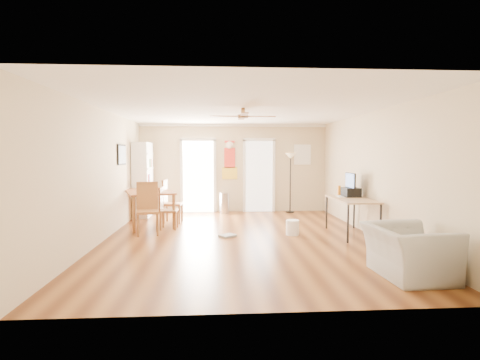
{
  "coord_description": "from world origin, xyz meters",
  "views": [
    {
      "loc": [
        -0.5,
        -7.29,
        1.71
      ],
      "look_at": [
        0.0,
        0.6,
        1.15
      ],
      "focal_mm": 27.26,
      "sensor_mm": 36.0,
      "label": 1
    }
  ],
  "objects": [
    {
      "name": "crown_molding",
      "position": [
        0.0,
        0.0,
        2.56
      ],
      "size": [
        5.5,
        7.0,
        0.08
      ],
      "primitive_type": null,
      "color": "white",
      "rests_on": "wall_back"
    },
    {
      "name": "torchiere_lamp",
      "position": [
        1.65,
        3.24,
        0.87
      ],
      "size": [
        0.37,
        0.37,
        1.75
      ],
      "primitive_type": null,
      "rotation": [
        0.0,
        0.0,
        -0.13
      ],
      "color": "black",
      "rests_on": "floor"
    },
    {
      "name": "wall_left",
      "position": [
        -2.75,
        0.0,
        1.3
      ],
      "size": [
        0.04,
        7.0,
        2.6
      ],
      "primitive_type": null,
      "color": "beige",
      "rests_on": "floor"
    },
    {
      "name": "dining_chair_near",
      "position": [
        -1.98,
        0.49,
        0.55
      ],
      "size": [
        0.53,
        0.53,
        1.1
      ],
      "primitive_type": null,
      "rotation": [
        0.0,
        0.0,
        0.19
      ],
      "color": "#A86436",
      "rests_on": "floor"
    },
    {
      "name": "framed_poster",
      "position": [
        -2.73,
        1.4,
        1.7
      ],
      "size": [
        0.04,
        0.66,
        0.48
      ],
      "primitive_type": "cube",
      "color": "black",
      "rests_on": "wall_left"
    },
    {
      "name": "ceiling",
      "position": [
        0.0,
        0.0,
        2.6
      ],
      "size": [
        5.5,
        7.0,
        0.0
      ],
      "primitive_type": null,
      "color": "silver",
      "rests_on": "floor"
    },
    {
      "name": "wall_right",
      "position": [
        2.75,
        0.0,
        1.3
      ],
      "size": [
        0.04,
        7.0,
        2.6
      ],
      "primitive_type": null,
      "color": "beige",
      "rests_on": "floor"
    },
    {
      "name": "bathroom_doorway",
      "position": [
        0.75,
        3.48,
        1.05
      ],
      "size": [
        0.8,
        0.1,
        2.1
      ],
      "primitive_type": null,
      "color": "white",
      "rests_on": "wall_back"
    },
    {
      "name": "orange_bottle",
      "position": [
        2.3,
        0.87,
        0.88
      ],
      "size": [
        0.07,
        0.07,
        0.22
      ],
      "primitive_type": "cylinder",
      "rotation": [
        0.0,
        0.0,
        0.02
      ],
      "color": "orange",
      "rests_on": "computer_desk"
    },
    {
      "name": "armchair",
      "position": [
        2.15,
        -2.47,
        0.36
      ],
      "size": [
        1.02,
        1.15,
        0.71
      ],
      "primitive_type": "imported",
      "rotation": [
        0.0,
        0.0,
        1.63
      ],
      "color": "#A8A9A4",
      "rests_on": "floor"
    },
    {
      "name": "ceiling_fan",
      "position": [
        0.0,
        -0.3,
        2.43
      ],
      "size": [
        1.24,
        1.24,
        0.2
      ],
      "primitive_type": null,
      "color": "#593819",
      "rests_on": "ceiling"
    },
    {
      "name": "wastebasket_a",
      "position": [
        1.09,
        0.25,
        0.16
      ],
      "size": [
        0.29,
        0.29,
        0.32
      ],
      "primitive_type": "cylinder",
      "rotation": [
        0.0,
        0.0,
        -0.07
      ],
      "color": "white",
      "rests_on": "floor"
    },
    {
      "name": "imac",
      "position": [
        2.47,
        0.62,
        1.04
      ],
      "size": [
        0.14,
        0.56,
        0.52
      ],
      "primitive_type": null,
      "rotation": [
        0.0,
        0.0,
        -0.12
      ],
      "color": "black",
      "rests_on": "computer_desk"
    },
    {
      "name": "wall_front",
      "position": [
        0.0,
        -3.5,
        1.3
      ],
      "size": [
        5.5,
        0.04,
        2.6
      ],
      "primitive_type": null,
      "color": "beige",
      "rests_on": "floor"
    },
    {
      "name": "wall_decal",
      "position": [
        -0.13,
        3.48,
        1.55
      ],
      "size": [
        0.46,
        0.03,
        1.1
      ],
      "primitive_type": "cube",
      "color": "red",
      "rests_on": "wall_back"
    },
    {
      "name": "floor_cloth",
      "position": [
        -0.29,
        0.16,
        0.02
      ],
      "size": [
        0.4,
        0.38,
        0.04
      ],
      "primitive_type": "cube",
      "rotation": [
        0.0,
        0.0,
        0.66
      ],
      "color": "gray",
      "rests_on": "floor"
    },
    {
      "name": "ac_grille",
      "position": [
        2.05,
        3.47,
        1.7
      ],
      "size": [
        0.5,
        0.04,
        0.6
      ],
      "primitive_type": "cube",
      "color": "white",
      "rests_on": "wall_back"
    },
    {
      "name": "dining_chair_right_b",
      "position": [
        -1.6,
        1.04,
        0.48
      ],
      "size": [
        0.4,
        0.4,
        0.95
      ],
      "primitive_type": null,
      "rotation": [
        0.0,
        0.0,
        1.54
      ],
      "color": "#A07133",
      "rests_on": "floor"
    },
    {
      "name": "dining_chair_right_a",
      "position": [
        -1.6,
        1.8,
        0.54
      ],
      "size": [
        0.47,
        0.47,
        1.07
      ],
      "primitive_type": null,
      "rotation": [
        0.0,
        0.0,
        1.5
      ],
      "color": "#A97736",
      "rests_on": "floor"
    },
    {
      "name": "trash_can",
      "position": [
        -0.29,
        3.18,
        0.3
      ],
      "size": [
        0.34,
        0.34,
        0.59
      ],
      "primitive_type": "cylinder",
      "rotation": [
        0.0,
        0.0,
        0.29
      ],
      "color": "#B7B7B9",
      "rests_on": "floor"
    },
    {
      "name": "keyboard",
      "position": [
        2.2,
        0.52,
        0.78
      ],
      "size": [
        0.14,
        0.36,
        0.01
      ],
      "primitive_type": "cube",
      "rotation": [
        0.0,
        0.0,
        -0.06
      ],
      "color": "silver",
      "rests_on": "computer_desk"
    },
    {
      "name": "computer_desk",
      "position": [
        2.34,
        0.18,
        0.39
      ],
      "size": [
        0.72,
        1.45,
        0.78
      ],
      "primitive_type": null,
      "color": "tan",
      "rests_on": "floor"
    },
    {
      "name": "wall_back",
      "position": [
        0.0,
        3.5,
        1.3
      ],
      "size": [
        5.5,
        0.04,
        2.6
      ],
      "primitive_type": null,
      "color": "beige",
      "rests_on": "floor"
    },
    {
      "name": "printer",
      "position": [
        2.45,
        0.52,
        0.87
      ],
      "size": [
        0.34,
        0.39,
        0.2
      ],
      "primitive_type": "cube",
      "rotation": [
        0.0,
        0.0,
        0.03
      ],
      "color": "black",
      "rests_on": "computer_desk"
    },
    {
      "name": "kitchen_doorway",
      "position": [
        -1.05,
        3.48,
        1.05
      ],
      "size": [
        0.9,
        0.1,
        2.1
      ],
      "primitive_type": null,
      "color": "white",
      "rests_on": "wall_back"
    },
    {
      "name": "bookshelf",
      "position": [
        -2.53,
        2.78,
        1.01
      ],
      "size": [
        0.5,
        0.95,
        2.03
      ],
      "primitive_type": null,
      "rotation": [
        0.0,
        0.0,
        -0.1
      ],
      "color": "white",
      "rests_on": "floor"
    },
    {
      "name": "dining_table",
      "position": [
        -2.15,
        1.57,
        0.42
      ],
      "size": [
        1.49,
        1.9,
        0.83
      ],
      "primitive_type": null,
      "rotation": [
        0.0,
        0.0,
        0.33
      ],
      "color": "#935A2F",
      "rests_on": "floor"
    },
    {
      "name": "floor",
      "position": [
        0.0,
        0.0,
        0.0
      ],
      "size": [
        7.0,
        7.0,
        0.0
      ],
      "primitive_type": "plane",
      "color": "brown",
      "rests_on": "ground"
    }
  ]
}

